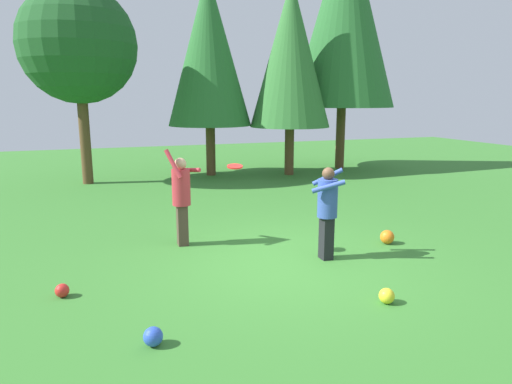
{
  "coord_description": "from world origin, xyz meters",
  "views": [
    {
      "loc": [
        -2.99,
        -6.78,
        2.74
      ],
      "look_at": [
        -0.25,
        0.94,
        1.05
      ],
      "focal_mm": 32.18,
      "sensor_mm": 36.0,
      "label": 1
    }
  ],
  "objects_px": {
    "frisbee": "(235,166)",
    "tree_far_right": "(345,13)",
    "person_thrower": "(181,194)",
    "person_catcher": "(327,206)",
    "ball_red": "(62,290)",
    "ball_orange": "(387,237)",
    "tree_right": "(291,54)",
    "tree_left": "(78,45)",
    "ball_blue": "(153,337)",
    "tree_center": "(209,50)",
    "ball_yellow": "(387,296)"
  },
  "relations": [
    {
      "from": "person_catcher",
      "to": "ball_blue",
      "type": "bearing_deg",
      "value": 56.66
    },
    {
      "from": "person_catcher",
      "to": "tree_left",
      "type": "height_order",
      "value": "tree_left"
    },
    {
      "from": "ball_blue",
      "to": "tree_left",
      "type": "xyz_separation_m",
      "value": [
        -0.73,
        10.87,
        4.2
      ]
    },
    {
      "from": "person_thrower",
      "to": "tree_far_right",
      "type": "relative_size",
      "value": 0.2
    },
    {
      "from": "person_catcher",
      "to": "ball_orange",
      "type": "relative_size",
      "value": 6.0
    },
    {
      "from": "person_catcher",
      "to": "ball_orange",
      "type": "xyz_separation_m",
      "value": [
        1.5,
        0.35,
        -0.81
      ]
    },
    {
      "from": "person_thrower",
      "to": "ball_blue",
      "type": "bearing_deg",
      "value": -56.42
    },
    {
      "from": "ball_yellow",
      "to": "ball_blue",
      "type": "bearing_deg",
      "value": -179.15
    },
    {
      "from": "frisbee",
      "to": "tree_right",
      "type": "distance_m",
      "value": 9.27
    },
    {
      "from": "ball_blue",
      "to": "tree_left",
      "type": "bearing_deg",
      "value": 93.82
    },
    {
      "from": "ball_yellow",
      "to": "tree_left",
      "type": "relative_size",
      "value": 0.03
    },
    {
      "from": "ball_red",
      "to": "tree_far_right",
      "type": "bearing_deg",
      "value": 43.9
    },
    {
      "from": "tree_far_right",
      "to": "person_thrower",
      "type": "bearing_deg",
      "value": -135.35
    },
    {
      "from": "ball_red",
      "to": "tree_right",
      "type": "height_order",
      "value": "tree_right"
    },
    {
      "from": "ball_blue",
      "to": "ball_yellow",
      "type": "height_order",
      "value": "ball_blue"
    },
    {
      "from": "frisbee",
      "to": "tree_far_right",
      "type": "xyz_separation_m",
      "value": [
        6.91,
        8.49,
        4.24
      ]
    },
    {
      "from": "person_thrower",
      "to": "tree_right",
      "type": "relative_size",
      "value": 0.27
    },
    {
      "from": "frisbee",
      "to": "tree_center",
      "type": "xyz_separation_m",
      "value": [
        1.7,
        8.57,
        2.75
      ]
    },
    {
      "from": "frisbee",
      "to": "tree_far_right",
      "type": "relative_size",
      "value": 0.03
    },
    {
      "from": "tree_far_right",
      "to": "ball_blue",
      "type": "bearing_deg",
      "value": -128.06
    },
    {
      "from": "tree_right",
      "to": "tree_far_right",
      "type": "relative_size",
      "value": 0.72
    },
    {
      "from": "frisbee",
      "to": "ball_orange",
      "type": "height_order",
      "value": "frisbee"
    },
    {
      "from": "tree_center",
      "to": "tree_far_right",
      "type": "bearing_deg",
      "value": -0.89
    },
    {
      "from": "ball_yellow",
      "to": "tree_right",
      "type": "bearing_deg",
      "value": 73.5
    },
    {
      "from": "ball_blue",
      "to": "tree_left",
      "type": "distance_m",
      "value": 11.68
    },
    {
      "from": "ball_orange",
      "to": "tree_right",
      "type": "xyz_separation_m",
      "value": [
        1.48,
        8.07,
        4.07
      ]
    },
    {
      "from": "ball_yellow",
      "to": "tree_far_right",
      "type": "height_order",
      "value": "tree_far_right"
    },
    {
      "from": "person_thrower",
      "to": "frisbee",
      "type": "height_order",
      "value": "person_thrower"
    },
    {
      "from": "tree_right",
      "to": "frisbee",
      "type": "bearing_deg",
      "value": -119.66
    },
    {
      "from": "person_catcher",
      "to": "ball_blue",
      "type": "relative_size",
      "value": 7.21
    },
    {
      "from": "ball_red",
      "to": "ball_orange",
      "type": "bearing_deg",
      "value": 5.12
    },
    {
      "from": "ball_yellow",
      "to": "ball_red",
      "type": "relative_size",
      "value": 1.1
    },
    {
      "from": "frisbee",
      "to": "person_catcher",
      "type": "bearing_deg",
      "value": -25.84
    },
    {
      "from": "person_thrower",
      "to": "person_catcher",
      "type": "xyz_separation_m",
      "value": [
        2.19,
        -1.59,
        -0.05
      ]
    },
    {
      "from": "person_thrower",
      "to": "ball_blue",
      "type": "height_order",
      "value": "person_thrower"
    },
    {
      "from": "tree_center",
      "to": "person_catcher",
      "type": "bearing_deg",
      "value": -91.73
    },
    {
      "from": "person_catcher",
      "to": "tree_right",
      "type": "height_order",
      "value": "tree_right"
    },
    {
      "from": "tree_far_right",
      "to": "tree_left",
      "type": "distance_m",
      "value": 9.52
    },
    {
      "from": "tree_right",
      "to": "ball_yellow",
      "type": "bearing_deg",
      "value": -106.5
    },
    {
      "from": "ball_red",
      "to": "person_catcher",
      "type": "bearing_deg",
      "value": 2.25
    },
    {
      "from": "person_catcher",
      "to": "tree_right",
      "type": "bearing_deg",
      "value": -83.65
    },
    {
      "from": "tree_far_right",
      "to": "tree_center",
      "type": "xyz_separation_m",
      "value": [
        -5.21,
        0.08,
        -1.49
      ]
    },
    {
      "from": "frisbee",
      "to": "ball_yellow",
      "type": "distance_m",
      "value": 3.24
    },
    {
      "from": "person_catcher",
      "to": "tree_right",
      "type": "xyz_separation_m",
      "value": [
        2.98,
        8.41,
        3.26
      ]
    },
    {
      "from": "tree_left",
      "to": "tree_center",
      "type": "bearing_deg",
      "value": 3.92
    },
    {
      "from": "person_catcher",
      "to": "tree_far_right",
      "type": "xyz_separation_m",
      "value": [
        5.49,
        9.17,
        4.89
      ]
    },
    {
      "from": "person_thrower",
      "to": "frisbee",
      "type": "relative_size",
      "value": 5.92
    },
    {
      "from": "tree_far_right",
      "to": "tree_center",
      "type": "height_order",
      "value": "tree_far_right"
    },
    {
      "from": "tree_far_right",
      "to": "tree_center",
      "type": "distance_m",
      "value": 5.42
    },
    {
      "from": "ball_yellow",
      "to": "tree_center",
      "type": "distance_m",
      "value": 11.89
    }
  ]
}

